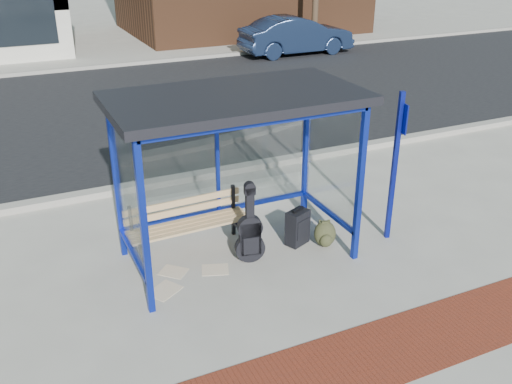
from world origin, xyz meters
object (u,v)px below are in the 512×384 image
bench (187,221)px  suitcase (298,228)px  parked_car (296,35)px  fire_hydrant (327,33)px  guitar_bag (250,235)px  backpack (325,235)px

bench → suitcase: (1.55, -0.52, -0.20)m
suitcase → parked_car: parked_car is taller
parked_car → fire_hydrant: (2.27, 1.58, -0.30)m
guitar_bag → parked_car: 14.64m
parked_car → fire_hydrant: 2.79m
bench → guitar_bag: bearing=-44.9°
backpack → bench: bearing=179.8°
guitar_bag → suitcase: 0.87m
bench → guitar_bag: guitar_bag is taller
bench → guitar_bag: size_ratio=1.55×
bench → suitcase: bench is taller
guitar_bag → parked_car: size_ratio=0.28×
suitcase → parked_car: size_ratio=0.14×
fire_hydrant → parked_car: bearing=-145.2°
guitar_bag → parked_car: (7.53, 12.55, 0.27)m
guitar_bag → backpack: 1.22m
suitcase → fire_hydrant: (8.96, 13.99, 0.11)m
guitar_bag → suitcase: size_ratio=1.94×
backpack → guitar_bag: bearing=-163.0°
bench → suitcase: 1.64m
bench → fire_hydrant: bench is taller
parked_car → bench: bearing=145.4°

